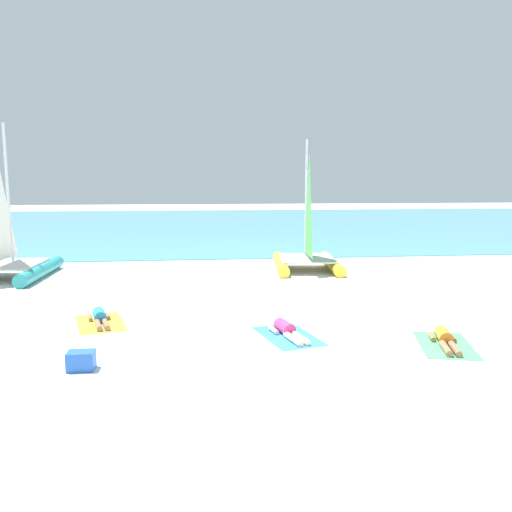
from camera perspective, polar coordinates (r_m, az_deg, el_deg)
The scene contains 11 objects.
ground_plane at distance 20.34m, azimuth -1.33°, elevation -1.64°, with size 120.00×120.00×0.00m, color white.
ocean_water at distance 43.02m, azimuth -4.06°, elevation 3.65°, with size 120.00×40.00×0.05m, color #4C9EB7.
sailboat_teal at distance 20.69m, azimuth -26.10°, elevation 0.03°, with size 2.83×4.37×5.63m.
sailboat_yellow at distance 20.51m, azimuth 5.70°, elevation 0.59°, with size 2.90×4.19×5.18m.
towel_left at distance 13.48m, azimuth -16.99°, elevation -7.16°, with size 1.10×1.90×0.01m, color yellow.
sunbather_left at distance 13.51m, azimuth -17.03°, elevation -6.57°, with size 0.80×1.55×0.30m.
towel_middle at distance 11.87m, azimuth 3.62°, elevation -8.91°, with size 1.10×1.90×0.01m, color #338CD8.
sunbather_middle at distance 11.89m, azimuth 3.49°, elevation -8.24°, with size 0.77×1.55×0.30m.
towel_right at distance 11.96m, azimuth 20.38°, elevation -9.30°, with size 1.10×1.90×0.01m, color #4CB266.
sunbather_right at distance 11.98m, azimuth 20.34°, elevation -8.63°, with size 0.77×1.55×0.30m.
cooler_box at distance 10.33m, azimuth -18.95°, elevation -11.00°, with size 0.50×0.36×0.36m, color blue.
Camera 1 is at (-1.78, -9.95, 3.52)m, focal length 35.82 mm.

